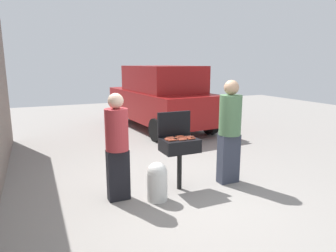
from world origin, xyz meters
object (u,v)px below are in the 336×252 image
Objects in this scene: bbq_grill at (180,147)px; hot_dog_12 at (170,138)px; hot_dog_4 at (175,138)px; hot_dog_5 at (179,136)px; hot_dog_8 at (190,137)px; hot_dog_11 at (183,140)px; hot_dog_10 at (188,137)px; hot_dog_6 at (172,140)px; propane_tank at (157,181)px; hot_dog_14 at (169,139)px; person_left at (117,143)px; hot_dog_2 at (180,139)px; hot_dog_0 at (192,139)px; hot_dog_7 at (170,140)px; hot_dog_3 at (168,138)px; hot_dog_13 at (180,137)px; person_right at (230,128)px; parked_minivan at (161,97)px; hot_dog_9 at (187,138)px; hot_dog_1 at (183,138)px.

hot_dog_12 reaches higher than bbq_grill.
hot_dog_4 and hot_dog_5 have the same top height.
hot_dog_8 is 1.00× the size of hot_dog_11.
hot_dog_4 is at bearing 179.11° from hot_dog_10.
propane_tank is (-0.33, -0.15, -0.57)m from hot_dog_6.
person_left reaches higher than hot_dog_14.
hot_dog_14 is at bearing 144.81° from hot_dog_11.
hot_dog_11 is (-0.20, -0.12, 0.00)m from hot_dog_8.
hot_dog_8 is at bearing 30.87° from hot_dog_11.
person_left is (-1.24, 0.04, 0.02)m from hot_dog_8.
hot_dog_2 and hot_dog_4 have the same top height.
hot_dog_2 reaches higher than bbq_grill.
hot_dog_7 is at bearing 166.55° from hot_dog_0.
hot_dog_2 and hot_dog_6 have the same top height.
hot_dog_8 is at bearing -8.48° from hot_dog_3.
bbq_grill is 0.25m from hot_dog_0.
hot_dog_12 is at bearing 172.42° from hot_dog_13.
hot_dog_4 is 0.18m from hot_dog_11.
person_right reaches higher than hot_dog_0.
parked_minivan is at bearing 73.15° from hot_dog_8.
hot_dog_8 is 1.00× the size of hot_dog_9.
hot_dog_4 is at bearing 164.06° from hot_dog_1.
hot_dog_14 is (-0.29, 0.07, 0.00)m from hot_dog_9.
hot_dog_7 is at bearing -93.84° from hot_dog_14.
person_left is at bearing 178.68° from hot_dog_1.
hot_dog_13 is (0.24, 0.11, 0.00)m from hot_dog_7.
hot_dog_4 is 1.00× the size of hot_dog_8.
person_left is (-1.04, 0.15, 0.02)m from hot_dog_11.
hot_dog_2 is at bearing 5.84° from hot_dog_6.
bbq_grill is 6.78× the size of hot_dog_2.
hot_dog_1 is 1.00× the size of hot_dog_11.
hot_dog_2 is 0.03× the size of parked_minivan.
hot_dog_0 is 0.21× the size of propane_tank.
hot_dog_9 is 0.84m from person_right.
bbq_grill is 6.78× the size of hot_dog_1.
person_left reaches higher than hot_dog_2.
parked_minivan is at bearing 73.15° from hot_dog_0.
hot_dog_6 is 1.00× the size of hot_dog_14.
hot_dog_11 is (0.03, -0.05, 0.00)m from hot_dog_2.
person_left is (-0.85, 0.07, 0.02)m from hot_dog_7.
hot_dog_7 is 0.26m from hot_dog_13.
hot_dog_7 is at bearing 33.33° from propane_tank.
hot_dog_6 is (-0.34, 0.03, 0.00)m from hot_dog_0.
hot_dog_14 is at bearing -164.41° from hot_dog_13.
hot_dog_5 is 0.21× the size of propane_tank.
hot_dog_9 is at bearing 67.09° from parked_minivan.
person_left reaches higher than hot_dog_8.
hot_dog_7 is (-0.23, -0.15, 0.00)m from hot_dog_5.
hot_dog_9 is 1.00× the size of hot_dog_11.
hot_dog_2 is at bearing -12.30° from hot_dog_7.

